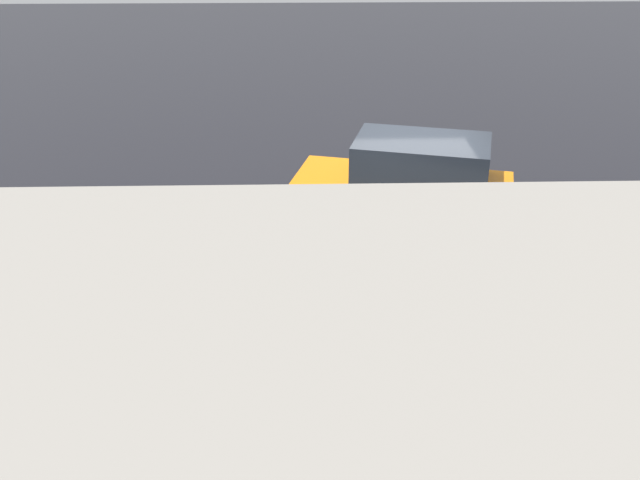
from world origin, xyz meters
name	(u,v)px	position (x,y,z in m)	size (l,w,h in m)	color
ground_plane	(405,242)	(0.00, 0.00, 0.00)	(60.00, 60.00, 0.00)	black
kerb_strip	(447,379)	(0.00, 4.20, 0.02)	(24.00, 3.20, 0.04)	slate
moving_hatchback	(407,193)	(0.04, 0.06, 1.03)	(4.20, 2.64, 2.06)	orange
fire_hydrant	(174,311)	(3.86, 2.95, 0.40)	(0.42, 0.31, 0.80)	#197A2D
pedestrian	(114,298)	(4.70, 3.04, 0.68)	(0.28, 0.57, 1.22)	blue
metal_railing	(563,440)	(-0.83, 6.17, 0.71)	(7.99, 0.04, 1.05)	#B7BABF
sign_post	(95,270)	(4.66, 3.79, 1.58)	(0.07, 0.44, 2.40)	#4C4C51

